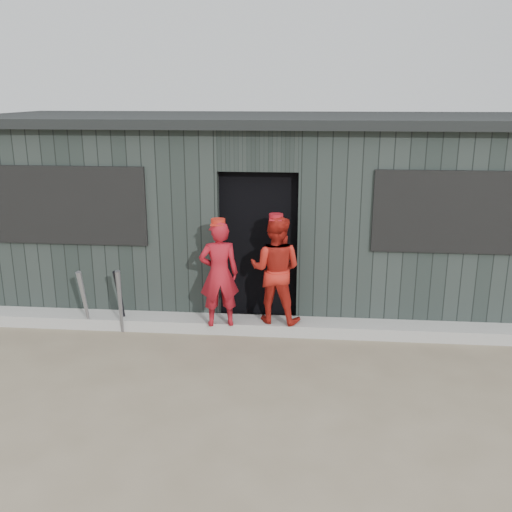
# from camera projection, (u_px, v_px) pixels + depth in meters

# --- Properties ---
(ground) EXTENTS (80.00, 80.00, 0.00)m
(ground) POSITION_uv_depth(u_px,v_px,m) (239.00, 406.00, 5.53)
(ground) COLOR #6D604B
(ground) RESTS_ON ground
(curb) EXTENTS (8.00, 0.36, 0.15)m
(curb) POSITION_uv_depth(u_px,v_px,m) (256.00, 325.00, 7.25)
(curb) COLOR #9C9C97
(curb) RESTS_ON ground
(bat_left) EXTENTS (0.10, 0.25, 0.83)m
(bat_left) POSITION_uv_depth(u_px,v_px,m) (85.00, 301.00, 7.14)
(bat_left) COLOR gray
(bat_left) RESTS_ON ground
(bat_mid) EXTENTS (0.11, 0.18, 0.85)m
(bat_mid) POSITION_uv_depth(u_px,v_px,m) (120.00, 302.00, 7.07)
(bat_mid) COLOR slate
(bat_mid) RESTS_ON ground
(bat_right) EXTENTS (0.07, 0.31, 0.82)m
(bat_right) POSITION_uv_depth(u_px,v_px,m) (121.00, 299.00, 7.20)
(bat_right) COLOR black
(bat_right) RESTS_ON ground
(player_red_left) EXTENTS (0.54, 0.42, 1.32)m
(player_red_left) POSITION_uv_depth(u_px,v_px,m) (219.00, 274.00, 6.91)
(player_red_left) COLOR maroon
(player_red_left) RESTS_ON curb
(player_red_right) EXTENTS (0.74, 0.63, 1.35)m
(player_red_right) POSITION_uv_depth(u_px,v_px,m) (276.00, 269.00, 7.03)
(player_red_right) COLOR #B31F16
(player_red_right) RESTS_ON curb
(player_grey_back) EXTENTS (0.56, 0.39, 1.09)m
(player_grey_back) POSITION_uv_depth(u_px,v_px,m) (301.00, 277.00, 7.63)
(player_grey_back) COLOR #ACACAC
(player_grey_back) RESTS_ON ground
(dugout) EXTENTS (8.30, 3.30, 2.62)m
(dugout) POSITION_uv_depth(u_px,v_px,m) (266.00, 206.00, 8.53)
(dugout) COLOR black
(dugout) RESTS_ON ground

